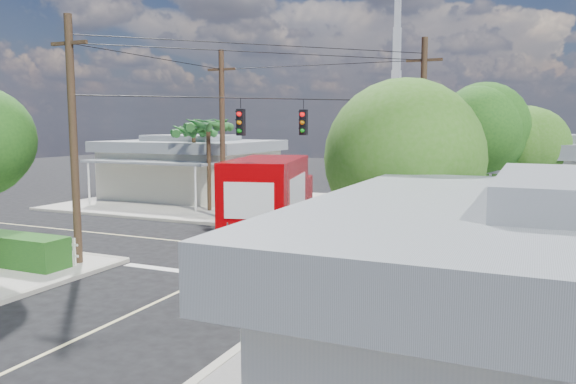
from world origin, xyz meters
The scene contains 16 objects.
ground centered at (0.00, 0.00, 0.00)m, with size 120.00×120.00×0.00m, color black.
sidewalk_ne centered at (10.88, 10.88, 0.07)m, with size 14.12×14.12×0.14m.
sidewalk_nw centered at (-10.88, 10.88, 0.07)m, with size 14.12×14.12×0.14m.
road_markings centered at (0.00, -1.47, 0.01)m, with size 32.00×32.00×0.01m.
building_nw centered at (-12.00, 12.46, 2.22)m, with size 10.80×10.20×4.30m.
radio_tower centered at (0.50, 20.00, 5.64)m, with size 0.80×0.80×17.00m.
tree_ne_front centered at (7.21, 6.76, 4.77)m, with size 4.21×4.14×6.66m.
tree_ne_back centered at (9.81, 8.96, 4.19)m, with size 3.77×3.66×5.82m.
tree_se centered at (7.01, -7.24, 4.04)m, with size 3.67×3.54×5.62m.
palm_nw_front centered at (-7.50, 7.50, 5.04)m, with size 3.01×3.08×5.59m.
palm_nw_back centered at (-9.50, 9.00, 4.67)m, with size 3.01×3.08×5.19m.
utility_poles centered at (-1.58, 1.60, 4.67)m, with size 12.00×10.68×9.00m.
picket_fence centered at (-7.80, -5.60, 0.68)m, with size 5.94×0.06×1.00m.
vending_boxes centered at (6.50, 6.20, 0.69)m, with size 1.90×0.50×1.10m.
delivery_truck centered at (-0.67, 1.63, 1.89)m, with size 4.48×8.95×3.72m.
parked_car centered at (10.91, 2.89, 0.73)m, with size 2.43×5.27×1.46m, color silver.
Camera 1 is at (9.97, -20.46, 5.17)m, focal length 35.00 mm.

